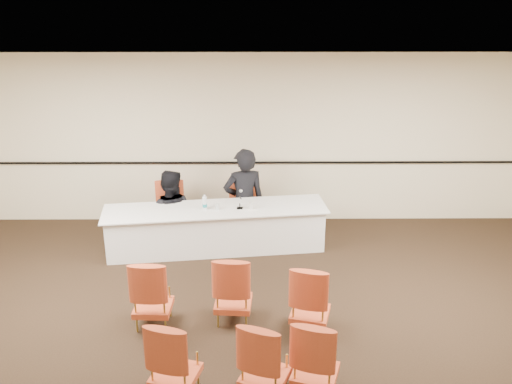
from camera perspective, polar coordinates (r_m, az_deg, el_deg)
floor at (r=7.00m, az=-1.33°, el=-16.09°), size 10.00×10.00×0.00m
ceiling at (r=5.70m, az=-1.59°, el=8.65°), size 10.00×10.00×0.00m
wall_back at (r=9.95m, az=-1.06°, el=5.22°), size 10.00×0.04×3.00m
wall_rail at (r=10.03m, az=-1.05°, el=2.96°), size 9.80×0.04×0.03m
panel_table at (r=9.25m, az=-4.02°, el=-3.68°), size 3.63×1.25×0.71m
panelist_main at (r=9.70m, az=-1.19°, el=-1.16°), size 0.80×0.62×1.95m
panelist_main_chair at (r=9.73m, az=-1.19°, el=-1.56°), size 0.56×0.56×0.95m
panelist_second at (r=9.73m, az=-8.54°, el=-2.48°), size 0.87×0.70×1.66m
panelist_second_chair at (r=9.69m, az=-8.57°, el=-1.91°), size 0.56×0.56×0.95m
papers at (r=9.08m, az=-0.72°, el=-1.64°), size 0.31×0.23×0.00m
microphone at (r=9.02m, az=-1.63°, el=-0.86°), size 0.12×0.21×0.28m
water_bottle at (r=9.03m, az=-5.16°, el=-1.03°), size 0.08×0.08×0.25m
drinking_glass at (r=9.04m, az=-3.88°, el=-1.47°), size 0.07×0.07×0.10m
coffee_cup at (r=9.03m, az=-0.49°, el=-1.30°), size 0.12×0.12×0.14m
aud_chair_front_left at (r=7.39m, az=-10.34°, el=-9.79°), size 0.52×0.52×0.95m
aud_chair_front_mid at (r=7.37m, az=-2.30°, el=-9.54°), size 0.54×0.54×0.95m
aud_chair_front_right at (r=7.19m, az=5.48°, el=-10.49°), size 0.61×0.61×0.95m
aud_chair_back_left at (r=6.26m, az=-8.14°, el=-16.03°), size 0.62×0.62×0.95m
aud_chair_back_mid at (r=6.18m, az=0.91°, el=-16.30°), size 0.65×0.65×0.95m
aud_chair_back_right at (r=6.25m, az=6.01°, el=-15.98°), size 0.63×0.63×0.95m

